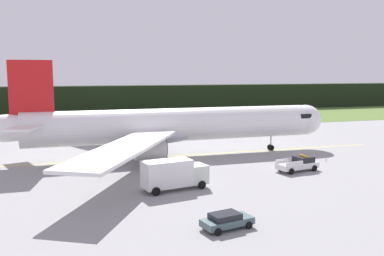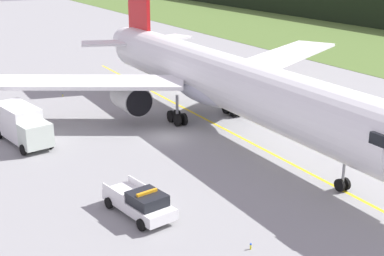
% 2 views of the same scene
% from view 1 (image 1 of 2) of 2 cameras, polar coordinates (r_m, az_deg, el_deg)
% --- Properties ---
extents(ground, '(320.00, 320.00, 0.00)m').
position_cam_1_polar(ground, '(57.41, -0.92, -4.91)').
color(ground, gray).
extents(grass_verge, '(320.00, 40.96, 0.04)m').
position_cam_1_polar(grass_verge, '(111.83, -9.05, 1.13)').
color(grass_verge, '#506D2F').
rests_on(grass_verge, ground).
extents(distant_tree_line, '(288.00, 7.42, 8.30)m').
position_cam_1_polar(distant_tree_line, '(131.93, -10.39, 3.87)').
color(distant_tree_line, black).
rests_on(distant_tree_line, ground).
extents(taxiway_centerline_main, '(67.74, 0.55, 0.01)m').
position_cam_1_polar(taxiway_centerline_main, '(62.91, -2.51, -3.81)').
color(taxiway_centerline_main, yellow).
rests_on(taxiway_centerline_main, ground).
extents(airliner, '(51.41, 51.44, 14.03)m').
position_cam_1_polar(airliner, '(61.94, -3.40, 0.27)').
color(airliner, white).
rests_on(airliner, ground).
extents(ops_pickup_truck, '(5.82, 3.14, 1.94)m').
position_cam_1_polar(ops_pickup_truck, '(55.05, 14.28, -4.73)').
color(ops_pickup_truck, white).
rests_on(ops_pickup_truck, ground).
extents(catering_truck, '(7.38, 3.79, 3.41)m').
position_cam_1_polar(catering_truck, '(44.84, -2.55, -6.21)').
color(catering_truck, silver).
rests_on(catering_truck, ground).
extents(staff_car, '(4.48, 2.74, 1.30)m').
position_cam_1_polar(staff_car, '(34.43, 4.72, -12.35)').
color(staff_car, '#41595E').
rests_on(staff_car, ground).
extents(taxiway_edge_light_east, '(0.12, 0.12, 0.38)m').
position_cam_1_polar(taxiway_edge_light_east, '(61.92, 17.74, -4.16)').
color(taxiway_edge_light_east, yellow).
rests_on(taxiway_edge_light_east, ground).
extents(taxiway_edge_light_west, '(0.12, 0.12, 0.41)m').
position_cam_1_polar(taxiway_edge_light_west, '(51.11, -20.42, -6.71)').
color(taxiway_edge_light_west, yellow).
rests_on(taxiway_edge_light_west, ground).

